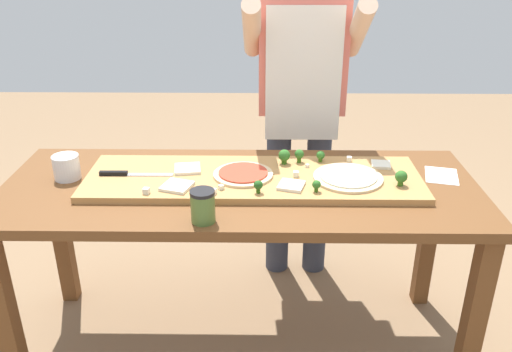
# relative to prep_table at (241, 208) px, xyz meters

# --- Properties ---
(ground_plane) EXTENTS (8.00, 8.00, 0.00)m
(ground_plane) POSITION_rel_prep_table_xyz_m (0.00, 0.00, -0.68)
(ground_plane) COLOR #896B4C
(prep_table) EXTENTS (1.86, 0.72, 0.78)m
(prep_table) POSITION_rel_prep_table_xyz_m (0.00, 0.00, 0.00)
(prep_table) COLOR brown
(prep_table) RESTS_ON ground
(cutting_board) EXTENTS (1.31, 0.40, 0.03)m
(cutting_board) POSITION_rel_prep_table_xyz_m (0.05, 0.03, 0.12)
(cutting_board) COLOR #B27F47
(cutting_board) RESTS_ON prep_table
(chefs_knife) EXTENTS (0.29, 0.02, 0.02)m
(chefs_knife) POSITION_rel_prep_table_xyz_m (-0.45, 0.02, 0.14)
(chefs_knife) COLOR #B7BABF
(chefs_knife) RESTS_ON cutting_board
(pizza_whole_tomato_red) EXTENTS (0.24, 0.24, 0.02)m
(pizza_whole_tomato_red) POSITION_rel_prep_table_xyz_m (0.01, 0.03, 0.14)
(pizza_whole_tomato_red) COLOR beige
(pizza_whole_tomato_red) RESTS_ON cutting_board
(pizza_whole_cheese_artichoke) EXTENTS (0.27, 0.27, 0.02)m
(pizza_whole_cheese_artichoke) POSITION_rel_prep_table_xyz_m (0.42, 0.00, 0.14)
(pizza_whole_cheese_artichoke) COLOR beige
(pizza_whole_cheese_artichoke) RESTS_ON cutting_board
(pizza_slice_center) EXTENTS (0.11, 0.11, 0.01)m
(pizza_slice_center) POSITION_rel_prep_table_xyz_m (-0.21, 0.07, 0.14)
(pizza_slice_center) COLOR silver
(pizza_slice_center) RESTS_ON cutting_board
(pizza_slice_far_right) EXTENTS (0.08, 0.08, 0.01)m
(pizza_slice_far_right) POSITION_rel_prep_table_xyz_m (0.57, 0.13, 0.14)
(pizza_slice_far_right) COLOR silver
(pizza_slice_far_right) RESTS_ON cutting_board
(pizza_slice_near_right) EXTENTS (0.11, 0.11, 0.01)m
(pizza_slice_near_right) POSITION_rel_prep_table_xyz_m (0.19, -0.07, 0.14)
(pizza_slice_near_right) COLOR silver
(pizza_slice_near_right) RESTS_ON cutting_board
(pizza_slice_far_left) EXTENTS (0.13, 0.13, 0.01)m
(pizza_slice_far_left) POSITION_rel_prep_table_xyz_m (-0.23, -0.09, 0.14)
(pizza_slice_far_left) COLOR silver
(pizza_slice_far_left) RESTS_ON cutting_board
(broccoli_floret_back_right) EXTENTS (0.04, 0.04, 0.06)m
(broccoli_floret_back_right) POSITION_rel_prep_table_xyz_m (0.24, 0.16, 0.16)
(broccoli_floret_back_right) COLOR #366618
(broccoli_floret_back_right) RESTS_ON cutting_board
(broccoli_floret_center_right) EXTENTS (0.05, 0.05, 0.06)m
(broccoli_floret_center_right) POSITION_rel_prep_table_xyz_m (0.61, -0.06, 0.16)
(broccoli_floret_center_right) COLOR #366618
(broccoli_floret_center_right) RESTS_ON cutting_board
(broccoli_floret_back_left) EXTENTS (0.03, 0.03, 0.05)m
(broccoli_floret_back_left) POSITION_rel_prep_table_xyz_m (0.07, -0.13, 0.16)
(broccoli_floret_back_left) COLOR #2C5915
(broccoli_floret_back_left) RESTS_ON cutting_board
(broccoli_floret_front_left) EXTENTS (0.03, 0.03, 0.05)m
(broccoli_floret_front_left) POSITION_rel_prep_table_xyz_m (0.28, -0.11, 0.16)
(broccoli_floret_front_left) COLOR #366618
(broccoli_floret_front_left) RESTS_ON cutting_board
(broccoli_floret_front_right) EXTENTS (0.05, 0.05, 0.06)m
(broccoli_floret_front_right) POSITION_rel_prep_table_xyz_m (0.18, 0.14, 0.17)
(broccoli_floret_front_right) COLOR #366618
(broccoli_floret_front_right) RESTS_ON cutting_board
(broccoli_floret_back_mid) EXTENTS (0.04, 0.04, 0.05)m
(broccoli_floret_back_mid) POSITION_rel_prep_table_xyz_m (0.33, 0.17, 0.16)
(broccoli_floret_back_mid) COLOR #366618
(broccoli_floret_back_mid) RESTS_ON cutting_board
(cheese_crumble_a) EXTENTS (0.02, 0.02, 0.02)m
(cheese_crumble_a) POSITION_rel_prep_table_xyz_m (0.22, 0.02, 0.14)
(cheese_crumble_a) COLOR silver
(cheese_crumble_a) RESTS_ON cutting_board
(cheese_crumble_b) EXTENTS (0.02, 0.02, 0.01)m
(cheese_crumble_b) POSITION_rel_prep_table_xyz_m (0.27, 0.11, 0.14)
(cheese_crumble_b) COLOR white
(cheese_crumble_b) RESTS_ON cutting_board
(cheese_crumble_c) EXTENTS (0.02, 0.02, 0.02)m
(cheese_crumble_c) POSITION_rel_prep_table_xyz_m (-0.09, -0.14, 0.14)
(cheese_crumble_c) COLOR white
(cheese_crumble_c) RESTS_ON cutting_board
(cheese_crumble_d) EXTENTS (0.03, 0.03, 0.02)m
(cheese_crumble_d) POSITION_rel_prep_table_xyz_m (-0.34, -0.14, 0.14)
(cheese_crumble_d) COLOR silver
(cheese_crumble_d) RESTS_ON cutting_board
(cheese_crumble_e) EXTENTS (0.02, 0.02, 0.02)m
(cheese_crumble_e) POSITION_rel_prep_table_xyz_m (-0.07, -0.10, 0.14)
(cheese_crumble_e) COLOR silver
(cheese_crumble_e) RESTS_ON cutting_board
(cheese_crumble_f) EXTENTS (0.02, 0.02, 0.02)m
(cheese_crumble_f) POSITION_rel_prep_table_xyz_m (0.45, 0.17, 0.14)
(cheese_crumble_f) COLOR silver
(cheese_crumble_f) RESTS_ON cutting_board
(flour_cup) EXTENTS (0.10, 0.10, 0.10)m
(flour_cup) POSITION_rel_prep_table_xyz_m (-0.69, 0.05, 0.15)
(flour_cup) COLOR white
(flour_cup) RESTS_ON prep_table
(sauce_jar) EXTENTS (0.08, 0.08, 0.12)m
(sauce_jar) POSITION_rel_prep_table_xyz_m (-0.11, -0.29, 0.16)
(sauce_jar) COLOR #517033
(sauce_jar) RESTS_ON prep_table
(recipe_note) EXTENTS (0.16, 0.19, 0.00)m
(recipe_note) POSITION_rel_prep_table_xyz_m (0.81, 0.09, 0.10)
(recipe_note) COLOR white
(recipe_note) RESTS_ON prep_table
(cook_center) EXTENTS (0.54, 0.39, 1.67)m
(cook_center) POSITION_rel_prep_table_xyz_m (0.27, 0.57, 0.32)
(cook_center) COLOR #333847
(cook_center) RESTS_ON ground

